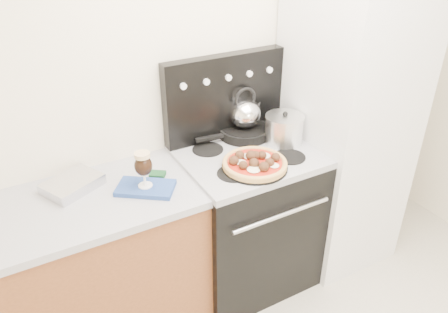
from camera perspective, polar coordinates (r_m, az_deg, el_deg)
room_shell at (r=1.69m, az=17.07°, el=-3.27°), size 3.52×3.01×2.52m
base_cabinet at (r=2.51m, az=-20.29°, el=-15.32°), size 1.45×0.60×0.86m
countertop at (r=2.23m, az=-22.29°, el=-7.03°), size 1.48×0.63×0.04m
stove_body at (r=2.75m, az=2.88°, el=-8.36°), size 0.76×0.65×0.88m
cooktop at (r=2.49m, az=3.14°, el=-0.00°), size 0.76×0.65×0.04m
backguard at (r=2.59m, az=0.06°, el=7.85°), size 0.76×0.08×0.50m
fridge at (r=2.85m, az=15.50°, el=4.05°), size 0.64×0.68×1.90m
foil_sheet at (r=2.32m, az=-19.17°, el=-3.43°), size 0.33×0.29×0.05m
oven_mitt at (r=2.23m, az=-10.20°, el=-4.06°), size 0.33×0.30×0.02m
beer_glass at (r=2.17m, az=-10.45°, el=-1.67°), size 0.11×0.11×0.19m
pizza_pan at (r=2.35m, az=4.02°, el=-1.38°), size 0.42×0.42×0.01m
pizza at (r=2.33m, az=4.04°, el=-0.74°), size 0.39×0.39×0.05m
skillet at (r=2.67m, az=2.68°, el=3.30°), size 0.35×0.35×0.06m
tea_kettle at (r=2.61m, az=2.75°, el=5.95°), size 0.23×0.23×0.21m
stock_pot at (r=2.59m, az=7.85°, el=3.46°), size 0.27×0.27×0.16m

